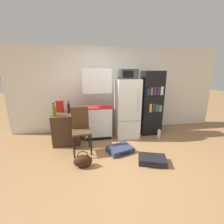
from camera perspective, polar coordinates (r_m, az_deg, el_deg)
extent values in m
plane|color=olive|center=(3.19, 6.42, -18.83)|extent=(24.00, 24.00, 0.00)
cube|color=white|center=(4.67, 2.47, 8.47)|extent=(6.40, 0.10, 2.48)
cube|color=#422D1E|center=(4.07, -16.68, -5.64)|extent=(0.65, 0.71, 0.76)
cube|color=white|center=(4.15, -5.43, -4.02)|extent=(0.73, 0.45, 0.85)
cube|color=#B21E1E|center=(4.03, -5.58, 1.87)|extent=(0.74, 0.46, 0.03)
cube|color=white|center=(3.93, -5.84, 11.74)|extent=(0.73, 0.38, 0.60)
cube|color=black|center=(4.09, -5.04, -10.13)|extent=(0.70, 0.01, 0.08)
cube|color=silver|center=(4.11, 5.75, 1.21)|extent=(0.61, 0.58, 1.59)
cube|color=gray|center=(3.91, 6.79, -3.44)|extent=(0.59, 0.01, 0.01)
cylinder|color=silver|center=(3.83, 9.95, 4.40)|extent=(0.02, 0.02, 0.56)
cube|color=#333333|center=(3.99, 6.11, 14.16)|extent=(0.46, 0.35, 0.25)
cube|color=black|center=(3.81, 6.24, 14.11)|extent=(0.27, 0.01, 0.17)
cube|color=black|center=(4.42, 14.66, 3.18)|extent=(0.58, 0.40, 1.80)
cube|color=black|center=(4.18, 13.29, 1.27)|extent=(0.08, 0.01, 0.21)
cube|color=gold|center=(4.22, 14.51, 1.44)|extent=(0.06, 0.01, 0.23)
cube|color=#332856|center=(4.25, 15.71, 1.54)|extent=(0.08, 0.01, 0.24)
cube|color=#1E7033|center=(4.30, 16.86, 1.38)|extent=(0.08, 0.01, 0.21)
cube|color=slate|center=(4.35, 17.99, 1.28)|extent=(0.08, 0.01, 0.19)
cube|color=#193899|center=(4.10, 13.68, 7.39)|extent=(0.06, 0.01, 0.17)
cube|color=brown|center=(4.14, 14.93, 7.60)|extent=(0.06, 0.01, 0.21)
cube|color=#332856|center=(4.18, 16.15, 7.63)|extent=(0.07, 0.01, 0.21)
cube|color=#332856|center=(4.22, 17.35, 7.66)|extent=(0.07, 0.01, 0.22)
cube|color=silver|center=(4.26, 18.52, 7.67)|extent=(0.07, 0.01, 0.23)
cylinder|color=#566619|center=(3.77, -21.27, 0.36)|extent=(0.09, 0.09, 0.24)
cylinder|color=#566619|center=(3.74, -21.47, 2.49)|extent=(0.04, 0.04, 0.04)
cylinder|color=black|center=(3.73, -21.52, 3.01)|extent=(0.05, 0.05, 0.03)
cylinder|color=#AD1914|center=(4.13, -15.86, 1.17)|extent=(0.07, 0.07, 0.12)
cylinder|color=#AD1914|center=(4.11, -15.93, 2.15)|extent=(0.03, 0.03, 0.02)
cylinder|color=black|center=(4.11, -15.95, 2.38)|extent=(0.03, 0.03, 0.01)
cylinder|color=black|center=(3.91, -16.20, 1.25)|extent=(0.07, 0.07, 0.24)
cylinder|color=black|center=(3.88, -16.35, 3.24)|extent=(0.03, 0.03, 0.04)
cylinder|color=black|center=(3.87, -16.38, 3.72)|extent=(0.03, 0.03, 0.02)
cube|color=red|center=(4.10, -19.25, 2.07)|extent=(0.19, 0.07, 0.30)
cylinder|color=black|center=(3.33, -14.30, -12.94)|extent=(0.04, 0.04, 0.48)
cylinder|color=black|center=(3.35, -7.94, -12.40)|extent=(0.04, 0.04, 0.48)
cylinder|color=black|center=(3.66, -14.53, -10.31)|extent=(0.04, 0.04, 0.48)
cylinder|color=black|center=(3.68, -8.78, -9.84)|extent=(0.04, 0.04, 0.48)
cube|color=#4C331E|center=(3.39, -11.62, -7.41)|extent=(0.44, 0.44, 0.04)
cube|color=#4C331E|center=(3.47, -12.10, -2.13)|extent=(0.38, 0.09, 0.50)
cube|color=navy|center=(3.54, 3.04, -14.00)|extent=(0.64, 0.55, 0.12)
cylinder|color=black|center=(3.37, 5.00, -15.58)|extent=(0.24, 0.09, 0.02)
cube|color=black|center=(3.26, 15.06, -17.19)|extent=(0.62, 0.51, 0.13)
cylinder|color=black|center=(3.10, 15.44, -19.13)|extent=(0.24, 0.10, 0.02)
ellipsoid|color=#33190F|center=(3.07, -11.02, -17.86)|extent=(0.36, 0.20, 0.24)
torus|color=#33190F|center=(3.02, -11.13, -16.13)|extent=(0.21, 0.02, 0.21)
cylinder|color=silver|center=(4.36, 17.44, -8.03)|extent=(0.09, 0.09, 0.23)
cylinder|color=silver|center=(4.31, 17.58, -6.37)|extent=(0.04, 0.04, 0.04)
cylinder|color=black|center=(4.30, 17.62, -5.97)|extent=(0.05, 0.05, 0.02)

